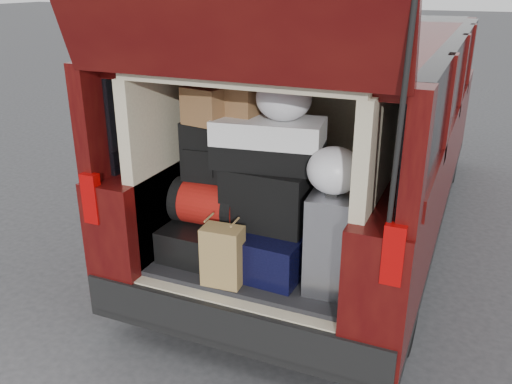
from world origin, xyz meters
TOP-DOWN VIEW (x-y plane):
  - ground at (0.00, 0.00)m, footprint 80.00×80.00m
  - minivan at (0.00, 1.86)m, footprint 1.90×5.35m
  - load_floor at (0.00, 0.28)m, footprint 1.24×1.05m
  - black_hardshell at (-0.41, 0.12)m, footprint 0.39×0.52m
  - navy_hardshell at (0.07, 0.15)m, footprint 0.51×0.61m
  - silver_roller at (0.46, 0.07)m, footprint 0.27×0.40m
  - kraft_bag at (-0.10, -0.17)m, footprint 0.24×0.16m
  - red_duffel at (-0.35, 0.13)m, footprint 0.43×0.28m
  - black_soft_case at (0.03, 0.15)m, footprint 0.51×0.31m
  - backpack at (-0.39, 0.17)m, footprint 0.27×0.18m
  - twotone_duffel at (0.02, 0.20)m, footprint 0.67×0.41m
  - grocery_sack_lower at (-0.35, 0.15)m, footprint 0.27×0.24m
  - grocery_sack_upper at (-0.17, 0.22)m, footprint 0.21×0.18m
  - plastic_bag_center at (0.11, 0.19)m, footprint 0.34×0.32m
  - plastic_bag_right at (0.46, 0.04)m, footprint 0.33×0.31m

SIDE VIEW (x-z plane):
  - ground at x=0.00m, z-range 0.00..0.00m
  - load_floor at x=0.00m, z-range 0.00..0.55m
  - black_hardshell at x=-0.41m, z-range 0.55..0.76m
  - navy_hardshell at x=0.07m, z-range 0.55..0.81m
  - kraft_bag at x=-0.10m, z-range 0.55..0.90m
  - silver_roller at x=0.46m, z-range 0.55..1.12m
  - red_duffel at x=-0.35m, z-range 0.76..1.03m
  - minivan at x=0.00m, z-range -0.47..2.29m
  - black_soft_case at x=0.03m, z-range 0.81..1.17m
  - backpack at x=-0.39m, z-range 1.03..1.40m
  - plastic_bag_right at x=0.46m, z-range 1.12..1.38m
  - twotone_duffel at x=0.02m, z-range 1.17..1.45m
  - grocery_sack_lower at x=-0.35m, z-range 1.40..1.62m
  - grocery_sack_upper at x=-0.17m, z-range 1.45..1.65m
  - plastic_bag_center at x=0.11m, z-range 1.45..1.71m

